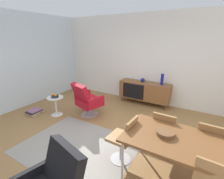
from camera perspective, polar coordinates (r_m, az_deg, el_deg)
ground_plane at (r=3.59m, az=-2.40°, el=-17.29°), size 8.32×8.32×0.00m
wall_back at (r=5.35m, az=12.97°, el=10.28°), size 6.80×0.12×2.80m
wall_window_left at (r=5.45m, az=-32.51°, el=8.09°), size 0.12×5.60×2.80m
sideboard at (r=5.27m, az=11.39°, el=-0.47°), size 1.60×0.45×0.72m
vase_cobalt at (r=5.20m, az=10.81°, el=3.30°), size 0.14×0.14×0.13m
vase_sculptural_dark at (r=5.01m, az=17.32°, el=3.43°), size 0.09×0.09×0.33m
dining_table at (r=2.51m, az=23.75°, el=-16.94°), size 1.60×0.90×0.74m
wooden_bowl_on_table at (r=2.51m, az=18.47°, el=-14.43°), size 0.26×0.26×0.06m
dining_chair_near_window at (r=2.83m, az=4.28°, el=-16.67°), size 0.44×0.42×0.86m
dining_chair_back_right at (r=3.12m, az=31.21°, el=-15.95°), size 0.42×0.44×0.86m
dining_chair_back_left at (r=3.14m, az=18.14°, el=-13.74°), size 0.41×0.44×0.86m
lounge_chair_red at (r=4.43m, az=-8.88°, el=-3.53°), size 0.84×0.81×0.95m
side_table_round at (r=4.73m, az=-19.29°, el=-4.84°), size 0.44×0.44×0.52m
fruit_bowl at (r=4.65m, az=-19.59°, el=-2.16°), size 0.20×0.20×0.11m
magazine_stack at (r=5.14m, az=-25.75°, el=-7.01°), size 0.33×0.39×0.12m
area_rug at (r=3.47m, az=-11.88°, el=-19.12°), size 2.20×1.70×0.01m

